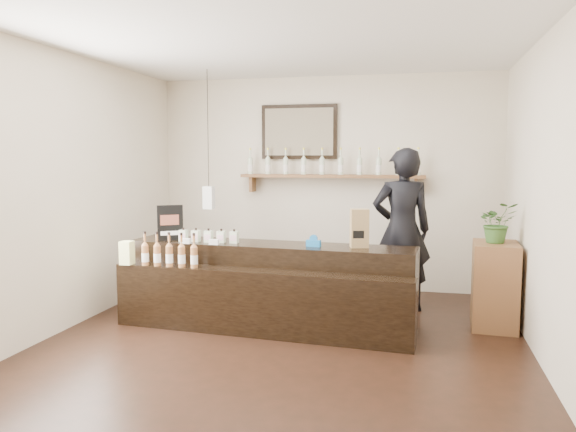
% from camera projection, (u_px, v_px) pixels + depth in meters
% --- Properties ---
extents(ground, '(5.00, 5.00, 0.00)m').
position_uv_depth(ground, '(280.00, 347.00, 5.19)').
color(ground, black).
rests_on(ground, ground).
extents(room_shell, '(5.00, 5.00, 5.00)m').
position_uv_depth(room_shell, '(280.00, 162.00, 5.01)').
color(room_shell, beige).
rests_on(room_shell, ground).
extents(back_wall_decor, '(2.66, 0.96, 1.69)m').
position_uv_depth(back_wall_decor, '(312.00, 156.00, 7.34)').
color(back_wall_decor, brown).
rests_on(back_wall_decor, ground).
extents(counter, '(3.07, 1.02, 0.99)m').
position_uv_depth(counter, '(266.00, 288.00, 5.79)').
color(counter, black).
rests_on(counter, ground).
extents(promo_sign, '(0.24, 0.16, 0.38)m').
position_uv_depth(promo_sign, '(170.00, 223.00, 6.04)').
color(promo_sign, black).
rests_on(promo_sign, counter).
extents(paper_bag, '(0.20, 0.17, 0.39)m').
position_uv_depth(paper_bag, '(359.00, 228.00, 5.59)').
color(paper_bag, olive).
rests_on(paper_bag, counter).
extents(tape_dispenser, '(0.15, 0.07, 0.12)m').
position_uv_depth(tape_dispenser, '(314.00, 242.00, 5.64)').
color(tape_dispenser, '#1865AA').
rests_on(tape_dispenser, counter).
extents(side_cabinet, '(0.47, 0.63, 0.88)m').
position_uv_depth(side_cabinet, '(495.00, 285.00, 5.75)').
color(side_cabinet, brown).
rests_on(side_cabinet, ground).
extents(potted_plant, '(0.45, 0.41, 0.42)m').
position_uv_depth(potted_plant, '(497.00, 223.00, 5.68)').
color(potted_plant, '#335C24').
rests_on(potted_plant, side_cabinet).
extents(shopkeeper, '(0.87, 0.68, 2.09)m').
position_uv_depth(shopkeeper, '(402.00, 219.00, 6.35)').
color(shopkeeper, black).
rests_on(shopkeeper, ground).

